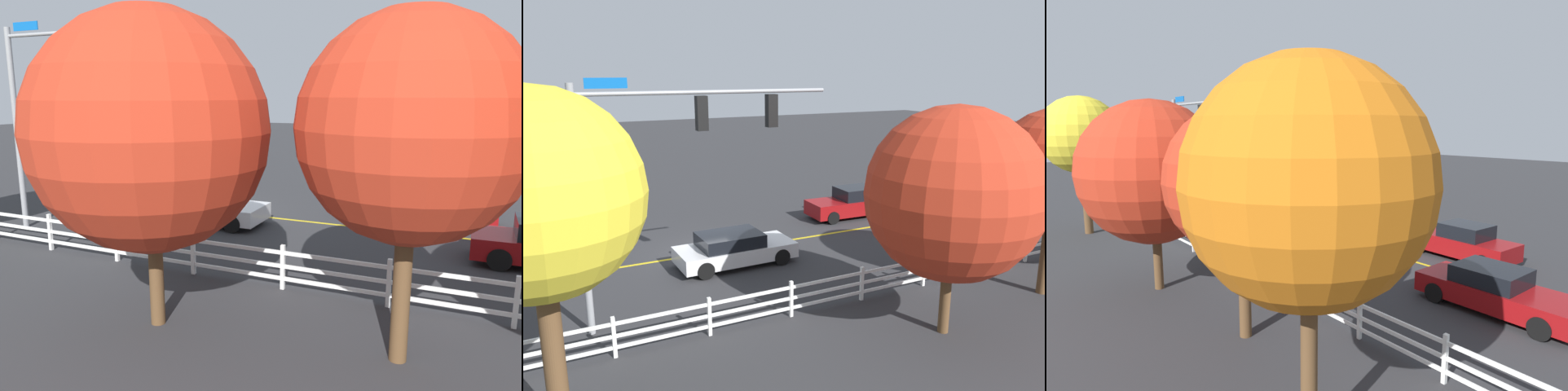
{
  "view_description": "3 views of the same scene",
  "coord_description": "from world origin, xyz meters",
  "views": [
    {
      "loc": [
        -9.84,
        17.45,
        4.81
      ],
      "look_at": [
        -3.03,
        2.15,
        1.35
      ],
      "focal_mm": 33.97,
      "sensor_mm": 36.0,
      "label": 1
    },
    {
      "loc": [
        6.43,
        19.57,
        7.33
      ],
      "look_at": [
        -2.81,
        1.34,
        2.43
      ],
      "focal_mm": 35.98,
      "sensor_mm": 36.0,
      "label": 2
    },
    {
      "loc": [
        -18.39,
        14.44,
        5.6
      ],
      "look_at": [
        -2.75,
        1.9,
        2.39
      ],
      "focal_mm": 29.98,
      "sensor_mm": 36.0,
      "label": 3
    }
  ],
  "objects": [
    {
      "name": "car_1",
      "position": [
        -8.44,
        -2.01,
        0.71
      ],
      "size": [
        4.64,
        1.98,
        1.52
      ],
      "rotation": [
        0.0,
        0.0,
        6.25
      ],
      "color": "maroon",
      "rests_on": "ground_plane"
    },
    {
      "name": "tree_3",
      "position": [
        -13.02,
        10.09,
        4.69
      ],
      "size": [
        4.12,
        4.12,
        6.76
      ],
      "color": "brown",
      "rests_on": "ground_plane"
    },
    {
      "name": "lane_center_stripe",
      "position": [
        -4.0,
        0.0,
        0.0
      ],
      "size": [
        28.0,
        0.16,
        0.01
      ],
      "primitive_type": "cube",
      "color": "gold",
      "rests_on": "ground_plane"
    },
    {
      "name": "ground_plane",
      "position": [
        0.0,
        0.0,
        0.0
      ],
      "size": [
        120.0,
        120.0,
        0.0
      ],
      "primitive_type": "plane",
      "color": "#2D2D30"
    },
    {
      "name": "tree_0",
      "position": [
        6.29,
        9.42,
        5.12
      ],
      "size": [
        3.96,
        3.96,
        7.13
      ],
      "color": "brown",
      "rests_on": "ground_plane"
    },
    {
      "name": "car_2",
      "position": [
        -0.48,
        1.67,
        0.64
      ],
      "size": [
        4.57,
        2.07,
        1.28
      ],
      "rotation": [
        0.0,
        0.0,
        3.16
      ],
      "color": "silver",
      "rests_on": "ground_plane"
    },
    {
      "name": "tree_2",
      "position": [
        -8.77,
        8.85,
        4.23
      ],
      "size": [
        3.97,
        3.97,
        6.23
      ],
      "color": "brown",
      "rests_on": "ground_plane"
    },
    {
      "name": "signal_assembly",
      "position": [
        2.9,
        4.93,
        5.04
      ],
      "size": [
        7.65,
        0.38,
        7.15
      ],
      "color": "gray",
      "rests_on": "ground_plane"
    },
    {
      "name": "tree_1",
      "position": [
        -3.86,
        9.4,
        4.08
      ],
      "size": [
        4.83,
        4.83,
        6.5
      ],
      "color": "brown",
      "rests_on": "ground_plane"
    },
    {
      "name": "car_0",
      "position": [
        -12.15,
        2.08,
        0.65
      ],
      "size": [
        4.78,
        1.91,
        1.36
      ],
      "rotation": [
        0.0,
        0.0,
        3.15
      ],
      "color": "maroon",
      "rests_on": "ground_plane"
    },
    {
      "name": "white_rail_fence",
      "position": [
        -3.0,
        6.58,
        0.6
      ],
      "size": [
        26.1,
        0.1,
        1.15
      ],
      "color": "white",
      "rests_on": "ground_plane"
    }
  ]
}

